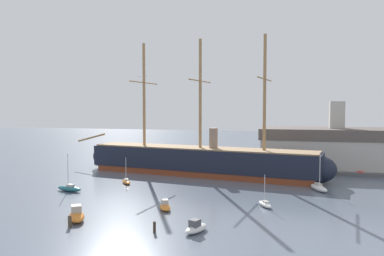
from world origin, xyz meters
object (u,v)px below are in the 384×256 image
object	(u,v)px
mooring_piling_nearest	(154,227)
mooring_piling_left_pair	(70,221)
dinghy_far_left	(100,163)
sailboat_mid_left	(69,188)
dockside_warehouse_right	(358,149)
sailboat_alongside_stern	(319,188)
tall_ship	(200,160)
motorboat_far_right	(358,172)
motorboat_foreground_left	(76,215)
sailboat_mid_right	(265,204)
motorboat_near_centre	(165,206)
seagull_in_flight	(143,77)
sailboat_alongside_bow	(126,181)
motorboat_foreground_right	(196,228)
dinghy_distant_centre	(220,163)

from	to	relation	value
mooring_piling_nearest	mooring_piling_left_pair	bearing A→B (deg)	-176.63
dinghy_far_left	mooring_piling_left_pair	world-z (taller)	mooring_piling_left_pair
sailboat_mid_left	dockside_warehouse_right	distance (m)	63.15
sailboat_mid_left	dockside_warehouse_right	xyz separation A→B (m)	(52.01, 35.56, 4.26)
sailboat_alongside_stern	tall_ship	bearing A→B (deg)	157.11
sailboat_mid_left	motorboat_far_right	xyz separation A→B (m)	(50.92, 28.88, 0.14)
motorboat_foreground_left	mooring_piling_left_pair	bearing A→B (deg)	-76.31
tall_ship	sailboat_mid_right	world-z (taller)	tall_ship
dinghy_far_left	motorboat_near_centre	bearing A→B (deg)	-51.13
sailboat_mid_left	sailboat_alongside_stern	distance (m)	43.03
sailboat_alongside_stern	dockside_warehouse_right	size ratio (longest dim) A/B	0.14
sailboat_alongside_stern	mooring_piling_left_pair	bearing A→B (deg)	-137.46
sailboat_mid_right	dinghy_far_left	distance (m)	52.68
motorboat_near_centre	seagull_in_flight	distance (m)	18.34
motorboat_near_centre	sailboat_mid_left	size ratio (longest dim) A/B	0.57
motorboat_foreground_left	sailboat_alongside_bow	world-z (taller)	sailboat_alongside_bow
motorboat_near_centre	mooring_piling_left_pair	distance (m)	13.34
motorboat_foreground_right	sailboat_alongside_bow	distance (m)	30.71
motorboat_near_centre	dinghy_far_left	world-z (taller)	motorboat_near_centre
sailboat_mid_right	dinghy_distant_centre	xyz separation A→B (m)	(-13.44, 39.14, -0.13)
seagull_in_flight	motorboat_far_right	bearing A→B (deg)	48.05
tall_ship	dinghy_distant_centre	size ratio (longest dim) A/B	26.04
sailboat_mid_left	motorboat_far_right	bearing A→B (deg)	29.56
motorboat_foreground_left	dockside_warehouse_right	size ratio (longest dim) A/B	0.10
motorboat_foreground_left	sailboat_alongside_stern	world-z (taller)	sailboat_alongside_stern
sailboat_mid_right	motorboat_far_right	xyz separation A→B (m)	(17.73, 30.88, 0.30)
sailboat_mid_left	mooring_piling_nearest	bearing A→B (deg)	-37.72
motorboat_foreground_left	dinghy_far_left	xyz separation A→B (m)	(-19.73, 43.64, -0.34)
motorboat_far_right	dockside_warehouse_right	bearing A→B (deg)	80.73
mooring_piling_nearest	sailboat_alongside_stern	bearing A→B (deg)	53.87
sailboat_alongside_stern	motorboat_near_centre	bearing A→B (deg)	-140.50
dinghy_distant_centre	seagull_in_flight	size ratio (longest dim) A/B	1.85
dinghy_far_left	dinghy_distant_centre	xyz separation A→B (m)	(29.22, 8.23, -0.08)
mooring_piling_left_pair	dockside_warehouse_right	world-z (taller)	dockside_warehouse_right
tall_ship	sailboat_mid_right	xyz separation A→B (m)	(14.92, -22.79, -2.74)
sailboat_alongside_bow	dinghy_distant_centre	world-z (taller)	sailboat_alongside_bow
motorboat_far_right	mooring_piling_nearest	bearing A→B (deg)	-122.90
mooring_piling_nearest	dockside_warehouse_right	bearing A→B (deg)	59.67
sailboat_mid_left	seagull_in_flight	size ratio (longest dim) A/B	5.27
motorboat_near_centre	tall_ship	bearing A→B (deg)	92.76
sailboat_alongside_bow	seagull_in_flight	size ratio (longest dim) A/B	4.05
dinghy_far_left	motorboat_far_right	xyz separation A→B (m)	(60.38, -0.03, 0.35)
dinghy_distant_centre	seagull_in_flight	xyz separation A→B (m)	(-2.70, -45.94, 18.34)
mooring_piling_left_pair	dockside_warehouse_right	size ratio (longest dim) A/B	0.03
dinghy_distant_centre	dinghy_far_left	bearing A→B (deg)	-164.27
seagull_in_flight	tall_ship	bearing A→B (deg)	87.63
mooring_piling_nearest	dinghy_distant_centre	bearing A→B (deg)	91.83
motorboat_foreground_right	motorboat_near_centre	bearing A→B (deg)	128.16
motorboat_near_centre	mooring_piling_left_pair	world-z (taller)	motorboat_near_centre
motorboat_near_centre	mooring_piling_nearest	xyz separation A→B (m)	(1.85, -9.45, 0.12)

